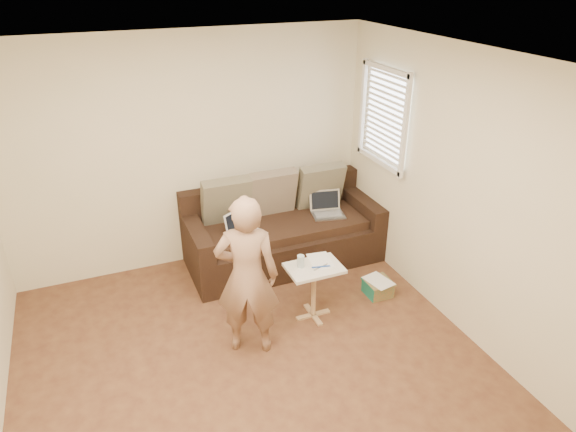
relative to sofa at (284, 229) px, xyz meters
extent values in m
plane|color=#4C291C|center=(-0.90, -1.77, -0.42)|extent=(4.50, 4.50, 0.00)
plane|color=white|center=(-0.90, -1.77, 2.18)|extent=(4.50, 4.50, 0.00)
plane|color=beige|center=(-0.90, 0.48, 0.87)|extent=(4.00, 0.00, 4.00)
plane|color=beige|center=(1.10, -1.77, 0.87)|extent=(0.00, 4.50, 4.50)
imported|color=#956A51|center=(-0.85, -1.28, 0.34)|extent=(0.66, 0.56, 1.53)
camera|label=1|loc=(-1.95, -4.87, 2.79)|focal=32.24mm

